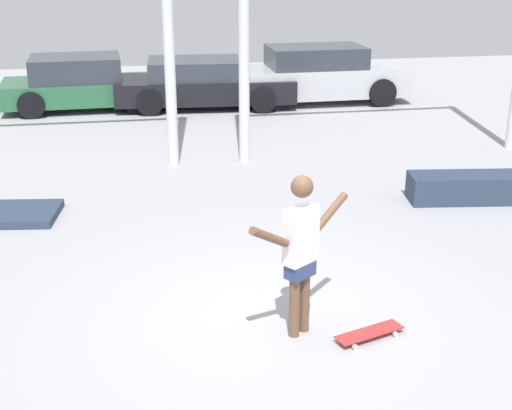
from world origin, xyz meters
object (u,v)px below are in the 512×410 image
at_px(skateboarder, 301,247).
at_px(parked_car_green, 81,83).
at_px(grind_box, 479,187).
at_px(parked_car_black, 203,83).
at_px(skateboard, 369,333).
at_px(parked_car_silver, 320,75).

height_order(skateboarder, parked_car_green, skateboarder).
height_order(skateboarder, grind_box, skateboarder).
bearing_deg(parked_car_black, skateboarder, -87.13).
bearing_deg(skateboard, grind_box, 32.00).
height_order(skateboard, parked_car_green, parked_car_green).
bearing_deg(grind_box, skateboard, -129.33).
height_order(skateboard, grind_box, grind_box).
bearing_deg(skateboard, parked_car_silver, 59.02).
height_order(skateboard, parked_car_black, parked_car_black).
relative_size(skateboarder, parked_car_green, 0.44).
xyz_separation_m(skateboard, parked_car_black, (-0.52, 11.78, 0.53)).
relative_size(grind_box, parked_car_silver, 0.51).
relative_size(skateboarder, grind_box, 0.79).
xyz_separation_m(skateboarder, parked_car_green, (-2.86, 11.84, -0.38)).
bearing_deg(parked_car_green, parked_car_black, -7.81).
bearing_deg(parked_car_black, parked_car_silver, 3.63).
bearing_deg(grind_box, parked_car_green, 129.28).
xyz_separation_m(parked_car_green, parked_car_silver, (6.15, -0.31, 0.08)).
distance_m(skateboarder, parked_car_green, 12.19).
height_order(skateboarder, skateboard, skateboarder).
xyz_separation_m(skateboard, grind_box, (3.15, 3.85, 0.16)).
distance_m(grind_box, parked_car_green, 10.65).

